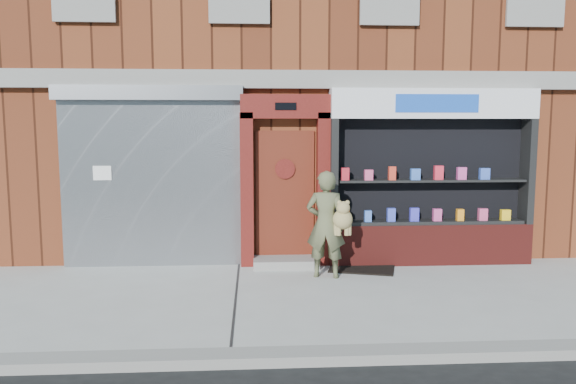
{
  "coord_description": "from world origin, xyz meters",
  "views": [
    {
      "loc": [
        -1.29,
        -7.59,
        2.42
      ],
      "look_at": [
        -0.76,
        1.0,
        1.37
      ],
      "focal_mm": 35.0,
      "sensor_mm": 36.0,
      "label": 1
    }
  ],
  "objects": [
    {
      "name": "shutter_bay",
      "position": [
        -3.0,
        1.93,
        1.72
      ],
      "size": [
        3.1,
        0.3,
        3.04
      ],
      "color": "gray",
      "rests_on": "ground"
    },
    {
      "name": "woman",
      "position": [
        -0.14,
        1.02,
        0.86
      ],
      "size": [
        0.75,
        0.53,
        1.69
      ],
      "color": "#545739",
      "rests_on": "ground"
    },
    {
      "name": "pharmacy_bay",
      "position": [
        1.75,
        1.81,
        1.37
      ],
      "size": [
        3.5,
        0.41,
        3.0
      ],
      "color": "maroon",
      "rests_on": "ground"
    },
    {
      "name": "building",
      "position": [
        -0.0,
        5.99,
        4.0
      ],
      "size": [
        12.0,
        8.16,
        8.0
      ],
      "color": "#5A2614",
      "rests_on": "ground"
    },
    {
      "name": "ground",
      "position": [
        0.0,
        0.0,
        0.0
      ],
      "size": [
        80.0,
        80.0,
        0.0
      ],
      "primitive_type": "plane",
      "color": "#9E9E99",
      "rests_on": "ground"
    },
    {
      "name": "doormat",
      "position": [
        0.51,
        1.47,
        0.01
      ],
      "size": [
        1.22,
        1.0,
        0.03
      ],
      "primitive_type": "cube",
      "rotation": [
        0.0,
        0.0,
        -0.28
      ],
      "color": "black",
      "rests_on": "ground"
    },
    {
      "name": "red_door_bay",
      "position": [
        -0.75,
        1.86,
        1.46
      ],
      "size": [
        1.52,
        0.58,
        2.9
      ],
      "color": "#4A0F0C",
      "rests_on": "ground"
    },
    {
      "name": "curb",
      "position": [
        0.0,
        -2.15,
        0.06
      ],
      "size": [
        60.0,
        0.3,
        0.12
      ],
      "primitive_type": "cube",
      "color": "gray",
      "rests_on": "ground"
    }
  ]
}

